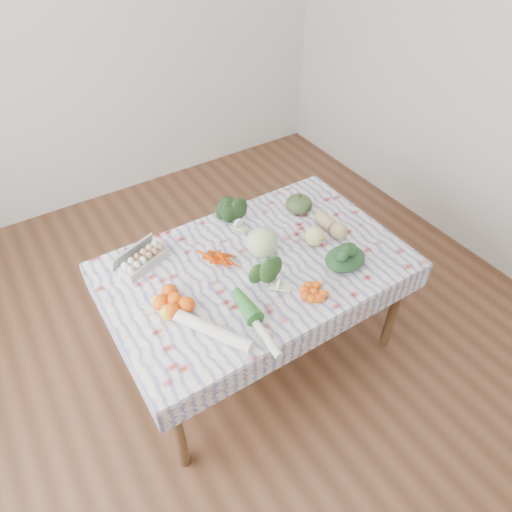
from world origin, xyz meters
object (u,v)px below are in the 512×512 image
at_px(cabbage, 262,242).
at_px(butternut_squash, 332,224).
at_px(dining_table, 256,274).
at_px(kabocha_squash, 299,204).
at_px(grapefruit, 315,236).
at_px(egg_carton, 144,260).

relative_size(cabbage, butternut_squash, 0.78).
bearing_deg(dining_table, kabocha_squash, 28.30).
xyz_separation_m(kabocha_squash, grapefruit, (-0.11, -0.30, 0.00)).
bearing_deg(kabocha_squash, egg_carton, 176.74).
relative_size(dining_table, kabocha_squash, 9.55).
distance_m(kabocha_squash, grapefruit, 0.32).
bearing_deg(cabbage, kabocha_squash, 27.20).
distance_m(egg_carton, butternut_squash, 1.11).
bearing_deg(grapefruit, egg_carton, 158.10).
bearing_deg(cabbage, butternut_squash, -6.81).
bearing_deg(butternut_squash, cabbage, 172.90).
height_order(egg_carton, kabocha_squash, kabocha_squash).
bearing_deg(cabbage, grapefruit, -16.61).
distance_m(dining_table, cabbage, 0.19).
bearing_deg(kabocha_squash, dining_table, -151.70).
height_order(kabocha_squash, cabbage, cabbage).
bearing_deg(grapefruit, butternut_squash, 12.53).
distance_m(egg_carton, grapefruit, 0.97).
relative_size(egg_carton, kabocha_squash, 1.71).
relative_size(egg_carton, cabbage, 1.63).
distance_m(dining_table, kabocha_squash, 0.57).
bearing_deg(grapefruit, kabocha_squash, 69.42).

